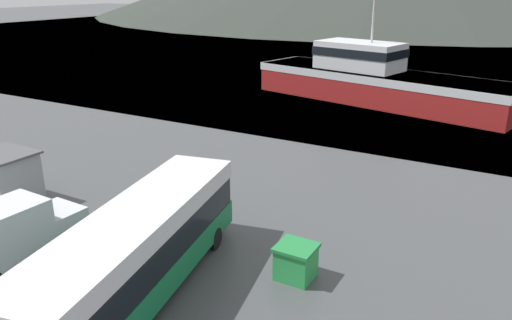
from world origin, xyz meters
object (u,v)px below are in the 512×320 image
(delivery_van, at_px, (9,235))
(fishing_boat, at_px, (377,80))
(storage_bin, at_px, (296,261))
(dock_kiosk, at_px, (5,179))
(tour_bus, at_px, (137,251))

(delivery_van, height_order, fishing_boat, fishing_boat)
(fishing_boat, bearing_deg, storage_bin, 24.26)
(delivery_van, xyz_separation_m, storage_bin, (9.82, 4.60, -0.65))
(dock_kiosk, bearing_deg, fishing_boat, 73.82)
(fishing_boat, bearing_deg, tour_bus, 16.12)
(tour_bus, distance_m, storage_bin, 5.70)
(dock_kiosk, bearing_deg, delivery_van, -33.84)
(delivery_van, xyz_separation_m, dock_kiosk, (-5.29, 3.55, 0.01))
(fishing_boat, relative_size, storage_bin, 17.37)
(delivery_van, distance_m, storage_bin, 10.86)
(fishing_boat, relative_size, dock_kiosk, 8.50)
(delivery_van, bearing_deg, dock_kiosk, 148.42)
(tour_bus, bearing_deg, fishing_boat, 81.45)
(storage_bin, xyz_separation_m, dock_kiosk, (-15.11, -1.05, 0.66))
(dock_kiosk, bearing_deg, tour_bus, -13.86)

